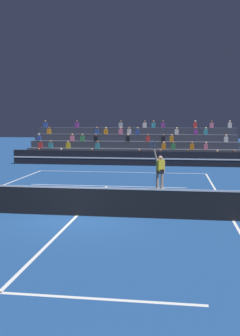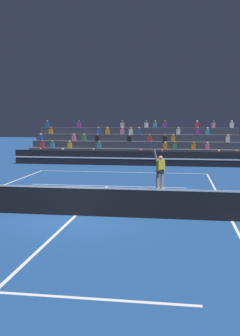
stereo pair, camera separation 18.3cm
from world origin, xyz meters
name	(u,v)px [view 1 (the left image)]	position (x,y,z in m)	size (l,w,h in m)	color
ground_plane	(77,216)	(0.00, 0.00, 0.00)	(120.00, 120.00, 0.00)	navy
court_lines	(77,216)	(0.00, 0.00, 0.00)	(11.10, 23.90, 0.01)	white
tennis_net	(77,201)	(0.00, 0.00, 0.54)	(12.00, 0.10, 1.10)	slate
sponsor_banner_wall	(128,158)	(0.00, 15.80, 0.55)	(18.00, 0.26, 1.10)	black
bleacher_stand	(133,148)	(0.00, 19.60, 1.02)	(17.25, 4.75, 3.38)	#383D4C
tennis_player	(160,170)	(2.77, 5.55, 0.99)	(0.76, 0.63, 2.50)	tan
tennis_ball	(34,190)	(-3.33, 4.63, 0.03)	(0.07, 0.07, 0.07)	#C6DB33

